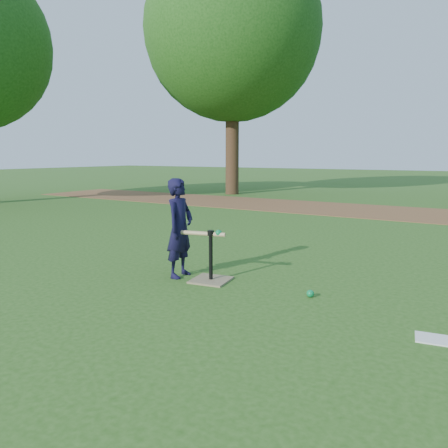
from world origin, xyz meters
The scene contains 8 objects.
ground centered at (0.00, 0.00, 0.00)m, with size 80.00×80.00×0.00m, color #285116.
dirt_strip centered at (0.00, 7.50, 0.01)m, with size 24.00×3.00×0.01m, color brown.
child centered at (-0.75, -0.15, 0.61)m, with size 0.44×0.29×1.22m, color black.
wiffle_ball_ground centered at (0.91, -0.08, 0.04)m, with size 0.08×0.08×0.08m, color #0B7E40.
clipboard centered at (2.17, -0.57, 0.01)m, with size 0.30×0.23×0.01m, color white.
batting_tee centered at (-0.32, -0.12, 0.11)m, with size 0.49×0.49×0.61m.
swing_action centered at (-0.43, -0.14, 0.57)m, with size 0.63×0.19×0.09m.
tree_left centered at (-6.00, 10.00, 5.87)m, with size 6.40×6.40×9.08m.
Camera 1 is at (2.46, -4.35, 1.50)m, focal length 35.00 mm.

